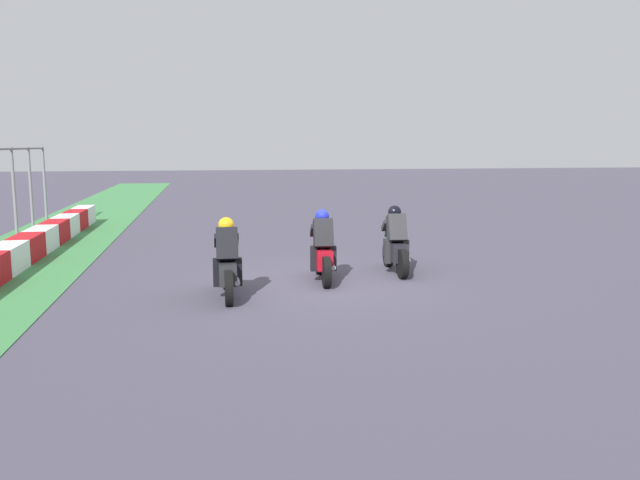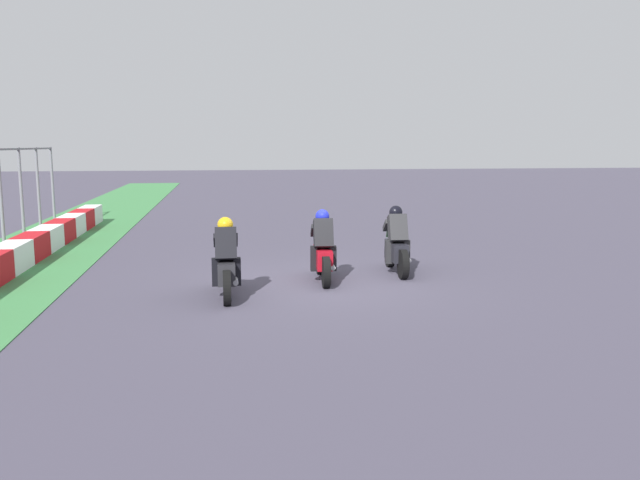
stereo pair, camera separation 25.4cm
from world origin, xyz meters
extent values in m
plane|color=#444050|center=(0.00, 0.00, 0.00)|extent=(120.00, 120.00, 0.00)
cube|color=white|center=(2.24, 6.79, 0.32)|extent=(1.46, 0.60, 0.64)
cube|color=red|center=(3.74, 6.79, 0.32)|extent=(1.46, 0.60, 0.64)
cube|color=white|center=(5.23, 6.79, 0.32)|extent=(1.46, 0.60, 0.64)
cube|color=red|center=(6.73, 6.79, 0.32)|extent=(1.46, 0.60, 0.64)
cube|color=white|center=(8.22, 6.79, 0.32)|extent=(1.46, 0.60, 0.64)
cube|color=red|center=(9.71, 6.79, 0.32)|extent=(1.46, 0.60, 0.64)
cube|color=white|center=(11.21, 6.79, 0.32)|extent=(1.46, 0.60, 0.64)
cylinder|color=slate|center=(8.69, 8.37, 1.39)|extent=(0.10, 0.10, 2.77)
cylinder|color=slate|center=(10.62, 8.37, 1.39)|extent=(0.10, 0.10, 2.77)
cylinder|color=slate|center=(12.55, 8.37, 1.39)|extent=(0.10, 0.10, 2.77)
cylinder|color=black|center=(1.55, -1.86, 0.32)|extent=(0.65, 0.17, 0.64)
cylinder|color=black|center=(0.15, -1.78, 0.32)|extent=(0.65, 0.17, 0.64)
cube|color=black|center=(0.85, -1.82, 0.50)|extent=(1.12, 0.38, 0.40)
ellipsoid|color=black|center=(0.95, -1.83, 0.80)|extent=(0.50, 0.33, 0.24)
cube|color=red|center=(0.34, -1.79, 0.52)|extent=(0.07, 0.16, 0.08)
cylinder|color=#A5A5AD|center=(0.49, -1.96, 0.37)|extent=(0.42, 0.12, 0.10)
cube|color=#272729|center=(0.75, -1.82, 1.02)|extent=(0.51, 0.43, 0.66)
sphere|color=black|center=(0.97, -1.83, 1.36)|extent=(0.32, 0.32, 0.30)
cube|color=#557D5A|center=(1.35, -1.85, 0.84)|extent=(0.17, 0.27, 0.23)
cube|color=#272729|center=(0.74, -1.62, 0.50)|extent=(0.19, 0.15, 0.52)
cube|color=#272729|center=(0.72, -2.01, 0.50)|extent=(0.19, 0.15, 0.52)
cube|color=#272729|center=(1.14, -1.66, 1.04)|extent=(0.39, 0.12, 0.31)
cube|color=#272729|center=(1.12, -2.02, 1.04)|extent=(0.39, 0.12, 0.31)
cylinder|color=black|center=(0.95, -0.10, 0.32)|extent=(0.65, 0.18, 0.64)
cylinder|color=black|center=(-0.44, -0.01, 0.32)|extent=(0.65, 0.18, 0.64)
cube|color=#A90F1C|center=(0.25, -0.05, 0.50)|extent=(1.12, 0.39, 0.40)
ellipsoid|color=#A90F1C|center=(0.35, -0.06, 0.80)|extent=(0.50, 0.33, 0.24)
cube|color=red|center=(-0.25, -0.02, 0.52)|extent=(0.07, 0.16, 0.08)
cylinder|color=#A5A5AD|center=(-0.11, -0.19, 0.37)|extent=(0.43, 0.13, 0.10)
cube|color=black|center=(0.15, -0.05, 1.02)|extent=(0.51, 0.43, 0.66)
sphere|color=#1B24B9|center=(0.37, -0.06, 1.36)|extent=(0.32, 0.32, 0.30)
cube|color=#555D52|center=(0.75, -0.09, 0.84)|extent=(0.17, 0.27, 0.23)
cube|color=black|center=(0.15, 0.15, 0.50)|extent=(0.19, 0.15, 0.52)
cube|color=black|center=(0.12, -0.25, 0.50)|extent=(0.19, 0.15, 0.52)
cube|color=black|center=(0.55, 0.11, 1.04)|extent=(0.39, 0.12, 0.31)
cube|color=black|center=(0.52, -0.25, 1.04)|extent=(0.39, 0.12, 0.31)
cylinder|color=black|center=(-0.17, 1.98, 0.32)|extent=(0.64, 0.14, 0.64)
cylinder|color=black|center=(-1.57, 1.98, 0.32)|extent=(0.64, 0.14, 0.64)
cube|color=#28282C|center=(-0.87, 1.98, 0.50)|extent=(1.10, 0.32, 0.40)
ellipsoid|color=#28282C|center=(-0.77, 1.98, 0.80)|extent=(0.48, 0.30, 0.24)
cube|color=red|center=(-1.38, 1.98, 0.52)|extent=(0.06, 0.16, 0.08)
cylinder|color=#A5A5AD|center=(-1.22, 1.82, 0.37)|extent=(0.42, 0.10, 0.10)
cube|color=black|center=(-0.97, 1.98, 1.02)|extent=(0.49, 0.40, 0.66)
sphere|color=gold|center=(-0.75, 1.98, 1.36)|extent=(0.30, 0.30, 0.30)
cube|color=#368063|center=(-0.37, 1.98, 0.84)|extent=(0.16, 0.26, 0.23)
cube|color=black|center=(-0.99, 2.18, 0.50)|extent=(0.18, 0.14, 0.52)
cube|color=black|center=(-0.99, 1.78, 0.50)|extent=(0.18, 0.14, 0.52)
cube|color=black|center=(-0.59, 2.16, 1.04)|extent=(0.39, 0.10, 0.31)
cube|color=black|center=(-0.59, 1.80, 1.04)|extent=(0.39, 0.10, 0.31)
camera|label=1|loc=(-12.86, 2.27, 2.87)|focal=35.89mm
camera|label=2|loc=(-12.90, 2.02, 2.87)|focal=35.89mm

